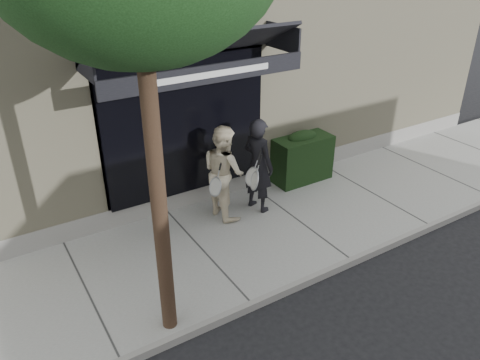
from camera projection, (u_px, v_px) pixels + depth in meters
ground at (294, 223)px, 9.07m from camera, size 80.00×80.00×0.00m
sidewalk at (295, 220)px, 9.05m from camera, size 20.00×3.00×0.12m
curb at (351, 262)px, 7.87m from camera, size 20.00×0.10×0.14m
building_facade at (177, 37)px, 11.54m from camera, size 14.30×8.04×5.64m
hedge at (301, 157)px, 10.22m from camera, size 1.30×0.70×1.14m
pedestrian_front at (258, 165)px, 8.91m from camera, size 0.76×0.95×1.88m
pedestrian_back at (224, 172)px, 8.74m from camera, size 0.79×0.93×1.82m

